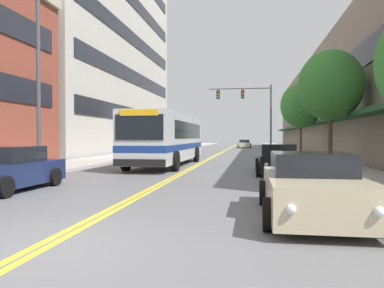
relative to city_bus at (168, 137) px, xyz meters
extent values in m
plane|color=slate|center=(1.75, 20.46, -1.67)|extent=(240.00, 240.00, 0.00)
cube|color=#B2ADA5|center=(-5.55, 20.46, -1.60)|extent=(3.59, 106.00, 0.14)
cube|color=#B2ADA5|center=(9.04, 20.46, -1.60)|extent=(3.59, 106.00, 0.14)
cube|color=yellow|center=(1.65, 20.46, -1.67)|extent=(0.14, 106.00, 0.01)
cube|color=yellow|center=(1.85, 20.46, -1.67)|extent=(0.14, 106.00, 0.01)
cube|color=#BCB7AD|center=(-13.59, 17.48, 12.50)|extent=(12.00, 31.01, 28.34)
cube|color=black|center=(-7.55, 17.48, 2.38)|extent=(0.08, 28.53, 1.40)
cube|color=black|center=(-7.55, 17.48, 6.42)|extent=(0.08, 28.53, 1.40)
cube|color=black|center=(-7.55, 17.48, 10.47)|extent=(0.08, 28.53, 1.40)
cube|color=black|center=(-7.55, 17.48, 14.52)|extent=(0.08, 28.53, 1.40)
cube|color=gray|center=(15.09, 20.46, 3.39)|extent=(8.00, 68.00, 10.12)
cube|color=#1E4C28|center=(10.54, 20.46, 1.23)|extent=(1.10, 61.20, 0.24)
cube|color=black|center=(11.05, 20.46, 4.60)|extent=(0.08, 61.20, 1.40)
cube|color=silver|center=(0.00, -0.10, -0.02)|extent=(2.45, 11.45, 2.59)
cube|color=navy|center=(0.00, -0.10, -0.54)|extent=(2.47, 11.47, 0.32)
cube|color=black|center=(0.00, 0.47, 0.39)|extent=(2.48, 8.93, 0.93)
cube|color=black|center=(0.00, -5.84, 0.44)|extent=(2.21, 0.04, 1.14)
cube|color=yellow|center=(0.00, -5.85, 1.09)|extent=(1.76, 0.06, 0.28)
cube|color=black|center=(0.00, -5.86, -1.14)|extent=(2.40, 0.08, 0.32)
cylinder|color=black|center=(-1.26, -3.99, -1.17)|extent=(0.30, 1.00, 1.00)
cylinder|color=black|center=(1.26, -3.99, -1.17)|extent=(0.30, 1.00, 1.00)
cylinder|color=black|center=(-1.26, 3.05, -1.17)|extent=(0.30, 1.00, 1.00)
cylinder|color=black|center=(1.26, 3.05, -1.17)|extent=(0.30, 1.00, 1.00)
cube|color=maroon|center=(-2.62, 14.32, -1.20)|extent=(1.79, 4.34, 0.58)
cube|color=black|center=(-2.62, 14.49, -0.63)|extent=(1.54, 1.91, 0.55)
cylinder|color=black|center=(-3.54, 12.97, -1.33)|extent=(0.22, 0.68, 0.68)
cylinder|color=black|center=(-1.71, 12.97, -1.33)|extent=(0.22, 0.68, 0.68)
cylinder|color=black|center=(-3.54, 15.66, -1.33)|extent=(0.22, 0.68, 0.68)
cylinder|color=black|center=(-1.71, 15.66, -1.33)|extent=(0.22, 0.68, 0.68)
sphere|color=silver|center=(-3.25, 12.12, -1.17)|extent=(0.16, 0.16, 0.16)
sphere|color=silver|center=(-2.00, 12.12, -1.17)|extent=(0.16, 0.16, 0.16)
cube|color=red|center=(-3.27, 16.50, -1.17)|extent=(0.18, 0.04, 0.10)
cube|color=red|center=(-1.98, 16.50, -1.17)|extent=(0.18, 0.04, 0.10)
cube|color=#19234C|center=(-2.66, -11.24, -1.15)|extent=(1.77, 4.24, 0.71)
cube|color=black|center=(-2.66, -11.07, -0.54)|extent=(1.52, 1.87, 0.50)
cylinder|color=black|center=(-1.75, -12.56, -1.37)|extent=(0.22, 0.61, 0.61)
cylinder|color=black|center=(-3.57, -9.93, -1.37)|extent=(0.22, 0.61, 0.61)
cylinder|color=black|center=(-1.75, -9.93, -1.37)|extent=(0.22, 0.61, 0.61)
cube|color=red|center=(-3.30, -9.11, -1.11)|extent=(0.18, 0.04, 0.10)
cube|color=red|center=(-2.02, -9.11, -1.11)|extent=(0.18, 0.04, 0.10)
cube|color=#BCAD89|center=(6.16, -13.75, -1.14)|extent=(1.83, 4.28, 0.72)
cube|color=black|center=(6.16, -13.58, -0.55)|extent=(1.57, 1.88, 0.46)
cylinder|color=black|center=(5.23, -15.08, -1.37)|extent=(0.22, 0.60, 0.60)
cylinder|color=black|center=(7.10, -15.08, -1.37)|extent=(0.22, 0.60, 0.60)
cylinder|color=black|center=(5.23, -12.43, -1.37)|extent=(0.22, 0.60, 0.60)
cylinder|color=black|center=(7.10, -12.43, -1.37)|extent=(0.22, 0.60, 0.60)
sphere|color=silver|center=(5.52, -15.91, -1.11)|extent=(0.16, 0.16, 0.16)
sphere|color=silver|center=(6.80, -15.91, -1.11)|extent=(0.16, 0.16, 0.16)
cube|color=red|center=(5.51, -11.60, -1.11)|extent=(0.18, 0.04, 0.10)
cube|color=red|center=(6.82, -11.60, -1.11)|extent=(0.18, 0.04, 0.10)
cube|color=black|center=(6.11, -4.42, -1.13)|extent=(1.72, 4.52, 0.73)
cube|color=black|center=(6.11, -4.24, -0.54)|extent=(1.48, 1.99, 0.44)
cylinder|color=black|center=(5.23, -5.82, -1.35)|extent=(0.22, 0.63, 0.63)
cylinder|color=black|center=(6.99, -5.82, -1.35)|extent=(0.22, 0.63, 0.63)
cylinder|color=black|center=(5.23, -3.02, -1.35)|extent=(0.22, 0.63, 0.63)
cylinder|color=black|center=(6.99, -3.02, -1.35)|extent=(0.22, 0.63, 0.63)
sphere|color=silver|center=(5.51, -6.70, -1.10)|extent=(0.16, 0.16, 0.16)
sphere|color=silver|center=(6.72, -6.70, -1.10)|extent=(0.16, 0.16, 0.16)
cube|color=red|center=(5.50, -2.15, -1.10)|extent=(0.18, 0.04, 0.10)
cube|color=red|center=(6.73, -2.15, -1.10)|extent=(0.18, 0.04, 0.10)
cube|color=beige|center=(3.88, 36.23, -1.18)|extent=(1.76, 4.33, 0.62)
cube|color=black|center=(3.88, 36.40, -0.64)|extent=(1.51, 1.91, 0.45)
cylinder|color=black|center=(2.98, 34.89, -1.34)|extent=(0.22, 0.66, 0.66)
cylinder|color=black|center=(4.78, 34.89, -1.34)|extent=(0.22, 0.66, 0.66)
cylinder|color=black|center=(2.98, 37.57, -1.34)|extent=(0.22, 0.66, 0.66)
cylinder|color=black|center=(4.78, 37.57, -1.34)|extent=(0.22, 0.66, 0.66)
sphere|color=silver|center=(3.27, 34.04, -1.15)|extent=(0.16, 0.16, 0.16)
sphere|color=silver|center=(4.50, 34.04, -1.15)|extent=(0.16, 0.16, 0.16)
cube|color=red|center=(3.25, 38.41, -1.15)|extent=(0.18, 0.04, 0.10)
cube|color=red|center=(4.52, 38.41, -1.15)|extent=(0.18, 0.04, 0.10)
cylinder|color=#47474C|center=(6.95, 18.36, 1.92)|extent=(0.18, 0.18, 7.18)
cylinder|color=#47474C|center=(3.67, 18.36, 5.16)|extent=(6.55, 0.11, 0.11)
cube|color=black|center=(4.00, 18.36, 4.56)|extent=(0.34, 0.26, 0.92)
sphere|color=red|center=(4.00, 18.20, 4.84)|extent=(0.18, 0.18, 0.18)
sphere|color=yellow|center=(4.00, 18.20, 4.56)|extent=(0.18, 0.18, 0.18)
sphere|color=green|center=(4.00, 18.20, 4.28)|extent=(0.18, 0.18, 0.18)
cylinder|color=black|center=(4.00, 18.36, 5.09)|extent=(0.02, 0.02, 0.14)
cube|color=black|center=(1.38, 18.36, 4.56)|extent=(0.34, 0.26, 0.92)
sphere|color=red|center=(1.38, 18.20, 4.84)|extent=(0.18, 0.18, 0.18)
sphere|color=yellow|center=(1.38, 18.20, 4.56)|extent=(0.18, 0.18, 0.18)
sphere|color=green|center=(1.38, 18.20, 4.28)|extent=(0.18, 0.18, 0.18)
cylinder|color=black|center=(1.38, 18.36, 5.09)|extent=(0.02, 0.02, 0.14)
cylinder|color=#47474C|center=(-3.55, -7.93, 2.99)|extent=(0.16, 0.16, 9.32)
cylinder|color=brown|center=(9.16, -0.56, -0.10)|extent=(0.23, 0.23, 2.87)
ellipsoid|color=#387F33|center=(9.16, -0.56, 2.82)|extent=(3.48, 3.48, 3.83)
cylinder|color=brown|center=(8.97, 10.19, -0.17)|extent=(0.19, 0.19, 2.73)
ellipsoid|color=#387F33|center=(8.97, 10.19, 2.62)|extent=(3.34, 3.34, 3.67)
cylinder|color=#B7B7BC|center=(7.70, -3.44, -1.20)|extent=(0.25, 0.25, 0.66)
sphere|color=#B7B7BC|center=(7.70, -3.44, -0.81)|extent=(0.23, 0.23, 0.23)
cylinder|color=#B7B7BC|center=(7.53, -3.44, -1.13)|extent=(0.08, 0.11, 0.11)
camera|label=1|loc=(4.91, -21.84, 0.01)|focal=35.00mm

